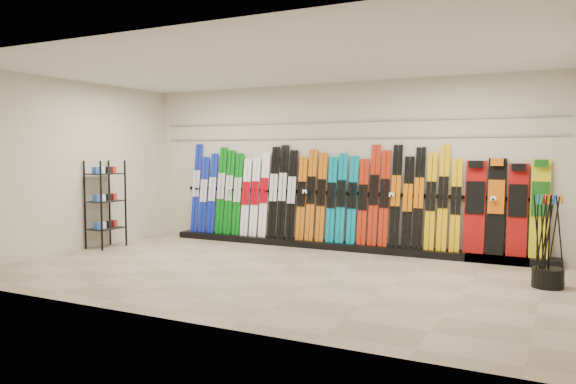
% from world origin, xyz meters
% --- Properties ---
extents(floor, '(8.00, 8.00, 0.00)m').
position_xyz_m(floor, '(0.00, 0.00, 0.00)').
color(floor, gray).
rests_on(floor, ground).
extents(back_wall, '(8.00, 0.00, 8.00)m').
position_xyz_m(back_wall, '(0.00, 2.50, 1.50)').
color(back_wall, beige).
rests_on(back_wall, floor).
extents(left_wall, '(0.00, 5.00, 5.00)m').
position_xyz_m(left_wall, '(-4.00, 0.00, 1.50)').
color(left_wall, beige).
rests_on(left_wall, floor).
extents(ceiling, '(8.00, 8.00, 0.00)m').
position_xyz_m(ceiling, '(0.00, 0.00, 3.00)').
color(ceiling, silver).
rests_on(ceiling, back_wall).
extents(ski_rack_base, '(8.00, 0.40, 0.12)m').
position_xyz_m(ski_rack_base, '(0.22, 2.28, 0.06)').
color(ski_rack_base, black).
rests_on(ski_rack_base, floor).
extents(skis, '(5.38, 0.25, 1.79)m').
position_xyz_m(skis, '(-0.45, 2.34, 0.94)').
color(skis, '#1022A9').
rests_on(skis, ski_rack_base).
extents(snowboards, '(1.26, 0.24, 1.53)m').
position_xyz_m(snowboards, '(2.92, 2.35, 0.87)').
color(snowboards, '#990C0C').
rests_on(snowboards, ski_rack_base).
extents(accessory_rack, '(0.40, 0.60, 1.59)m').
position_xyz_m(accessory_rack, '(-3.75, 0.52, 0.80)').
color(accessory_rack, black).
rests_on(accessory_rack, floor).
extents(pole_bin, '(0.39, 0.39, 0.25)m').
position_xyz_m(pole_bin, '(3.60, 0.82, 0.12)').
color(pole_bin, black).
rests_on(pole_bin, floor).
extents(ski_poles, '(0.40, 0.32, 1.18)m').
position_xyz_m(ski_poles, '(3.57, 0.78, 0.61)').
color(ski_poles, black).
rests_on(ski_poles, pole_bin).
extents(slatwall_rail_0, '(7.60, 0.02, 0.03)m').
position_xyz_m(slatwall_rail_0, '(0.00, 2.48, 2.00)').
color(slatwall_rail_0, gray).
rests_on(slatwall_rail_0, back_wall).
extents(slatwall_rail_1, '(7.60, 0.02, 0.03)m').
position_xyz_m(slatwall_rail_1, '(0.00, 2.48, 2.30)').
color(slatwall_rail_1, gray).
rests_on(slatwall_rail_1, back_wall).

